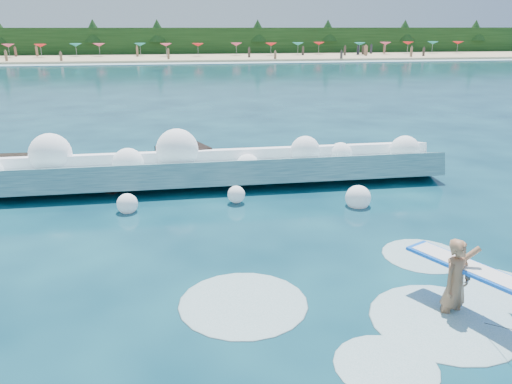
% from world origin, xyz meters
% --- Properties ---
extents(ground, '(200.00, 200.00, 0.00)m').
position_xyz_m(ground, '(0.00, 0.00, 0.00)').
color(ground, '#072538').
rests_on(ground, ground).
extents(beach, '(140.00, 20.00, 0.40)m').
position_xyz_m(beach, '(0.00, 78.00, 0.20)').
color(beach, tan).
rests_on(beach, ground).
extents(wet_band, '(140.00, 5.00, 0.08)m').
position_xyz_m(wet_band, '(0.00, 67.00, 0.04)').
color(wet_band, silver).
rests_on(wet_band, ground).
extents(treeline, '(140.00, 4.00, 5.00)m').
position_xyz_m(treeline, '(0.00, 88.00, 2.50)').
color(treeline, black).
rests_on(treeline, ground).
extents(breaking_wave, '(16.34, 2.62, 1.41)m').
position_xyz_m(breaking_wave, '(0.71, 6.83, 0.49)').
color(breaking_wave, '#32717E').
rests_on(breaking_wave, ground).
extents(rock_cluster, '(7.83, 3.11, 1.22)m').
position_xyz_m(rock_cluster, '(-3.33, 7.77, 0.39)').
color(rock_cluster, black).
rests_on(rock_cluster, ground).
extents(surfer_with_board, '(1.65, 2.98, 1.87)m').
position_xyz_m(surfer_with_board, '(4.71, -2.46, 0.69)').
color(surfer_with_board, '#A8714E').
rests_on(surfer_with_board, ground).
extents(wave_spray, '(15.30, 4.75, 2.08)m').
position_xyz_m(wave_spray, '(-0.09, 6.76, 0.99)').
color(wave_spray, white).
rests_on(wave_spray, ground).
extents(surf_foam, '(9.02, 5.68, 0.14)m').
position_xyz_m(surf_foam, '(3.81, -2.07, 0.00)').
color(surf_foam, silver).
rests_on(surf_foam, ground).
extents(beach_umbrellas, '(111.48, 6.16, 0.50)m').
position_xyz_m(beach_umbrellas, '(-0.41, 79.99, 2.25)').
color(beach_umbrellas, '#148280').
rests_on(beach_umbrellas, ground).
extents(beachgoers, '(94.70, 13.13, 1.94)m').
position_xyz_m(beachgoers, '(-0.71, 74.42, 1.09)').
color(beachgoers, '#3F332D').
rests_on(beachgoers, ground).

